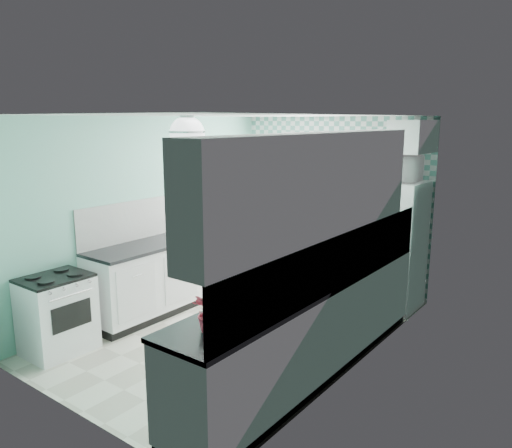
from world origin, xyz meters
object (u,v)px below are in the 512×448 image
Objects in this scene: fridge at (392,245)px; microwave at (396,168)px; potted_plant at (211,313)px; stove at (57,313)px; sink at (350,263)px; fruit_bowl at (241,312)px; ceiling_light at (187,134)px.

microwave is at bearing 56.33° from fridge.
stove is at bearing 175.15° from potted_plant.
fridge is at bearing 91.42° from potted_plant.
stove is 1.55× the size of sink.
microwave reaches higher than potted_plant.
fruit_bowl is (-0.00, -1.88, 0.04)m from sink.
sink is at bearing 89.89° from potted_plant.
fruit_bowl is 0.48× the size of microwave.
sink is at bearing 93.19° from microwave.
microwave is at bearing 67.05° from ceiling_light.
ceiling_light is 0.21× the size of fridge.
ceiling_light reaches higher than fruit_bowl.
fridge is 2.87× the size of microwave.
microwave reaches higher than sink.
fridge is 1.01m from microwave.
stove is 4.38m from microwave.
fridge reaches higher than fruit_bowl.
potted_plant is (1.20, -1.02, -1.24)m from ceiling_light.
fruit_bowl is at bearing 6.54° from stove.
fruit_bowl is 0.37m from potted_plant.
microwave is (-0.09, 1.41, 0.91)m from sink.
sink is 1.84× the size of potted_plant.
fruit_bowl is at bearing 90.93° from microwave.
ceiling_light is 2.38m from stove.
fridge is 4.16m from stove.
stove is at bearing -137.24° from sink.
ceiling_light is at bearing 139.55° from potted_plant.
ceiling_light reaches higher than stove.
stove is at bearing 55.49° from microwave.
ceiling_light is at bearing -132.26° from sink.
ceiling_light is 0.60× the size of microwave.
fridge is at bearing 91.57° from fruit_bowl.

